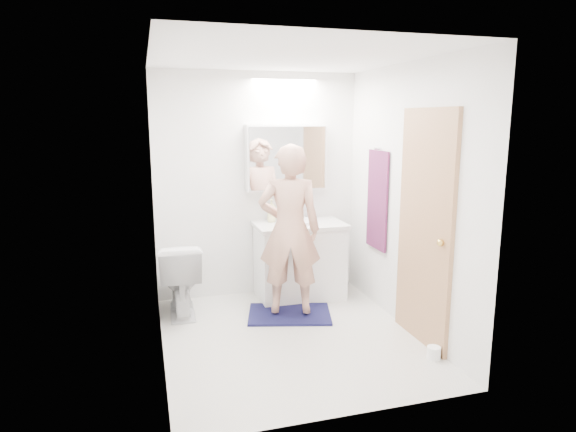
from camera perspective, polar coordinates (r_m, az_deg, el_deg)
name	(u,v)px	position (r m, az deg, el deg)	size (l,w,h in m)	color
floor	(290,337)	(4.56, 0.28, -13.68)	(2.50, 2.50, 0.00)	silver
ceiling	(291,56)	(4.17, 0.31, 17.81)	(2.50, 2.50, 0.00)	white
wall_back	(258,186)	(5.40, -3.48, 3.49)	(2.50, 2.50, 0.00)	white
wall_front	(349,238)	(3.05, 6.98, -2.49)	(2.50, 2.50, 0.00)	white
wall_left	(156,211)	(4.04, -14.85, 0.56)	(2.50, 2.50, 0.00)	white
wall_right	(407,199)	(4.63, 13.46, 1.95)	(2.50, 2.50, 0.00)	white
vanity_cabinet	(299,262)	(5.40, 1.32, -5.29)	(0.90, 0.55, 0.78)	white
countertop	(300,225)	(5.30, 1.34, -1.03)	(0.95, 0.58, 0.04)	silver
sink_basin	(299,221)	(5.32, 1.25, -0.60)	(0.36, 0.36, 0.03)	white
faucet	(294,212)	(5.48, 0.65, 0.45)	(0.02, 0.02, 0.16)	silver
medicine_cabinet	(286,158)	(5.37, -0.19, 6.69)	(0.88, 0.14, 0.70)	white
mirror_panel	(288,158)	(5.30, 0.03, 6.63)	(0.84, 0.01, 0.66)	silver
toilet	(180,278)	(5.07, -12.23, -6.89)	(0.41, 0.72, 0.74)	white
bath_rug	(290,314)	(5.02, 0.17, -11.15)	(0.80, 0.55, 0.02)	#13153D
person	(290,230)	(4.76, 0.18, -1.59)	(0.60, 0.39, 1.64)	tan
door	(425,228)	(4.36, 15.37, -1.37)	(0.04, 0.80, 2.00)	tan
door_knob	(440,243)	(4.11, 17.03, -2.95)	(0.06, 0.06, 0.06)	gold
towel	(377,200)	(5.12, 10.17, 1.79)	(0.02, 0.42, 1.00)	black
towel_hook	(378,148)	(5.06, 10.24, 7.61)	(0.02, 0.02, 0.07)	silver
soap_bottle_a	(272,211)	(5.34, -1.89, 0.62)	(0.09, 0.10, 0.25)	beige
soap_bottle_b	(284,213)	(5.41, -0.51, 0.33)	(0.07, 0.08, 0.16)	#516FAF
toothbrush_cup	(311,216)	(5.49, 2.68, 0.04)	(0.09, 0.09, 0.08)	#395BAD
toilet_paper_roll	(434,353)	(4.34, 16.32, -14.77)	(0.11, 0.11, 0.10)	white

